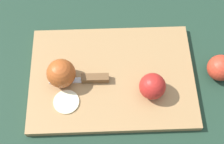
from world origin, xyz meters
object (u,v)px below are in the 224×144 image
object	(u,v)px
apple_whole	(220,68)
apple_half_left	(152,86)
apple_half_right	(61,73)
knife	(92,79)

from	to	relation	value
apple_whole	apple_half_left	bearing A→B (deg)	25.41
apple_half_right	apple_whole	world-z (taller)	apple_half_right
apple_half_left	apple_half_right	size ratio (longest dim) A/B	0.91
apple_half_right	knife	world-z (taller)	apple_half_right
apple_half_left	apple_whole	xyz separation A→B (m)	(-0.17, -0.08, -0.02)
apple_half_right	apple_whole	size ratio (longest dim) A/B	0.90
apple_half_left	knife	world-z (taller)	apple_half_left
apple_half_right	knife	distance (m)	0.08
apple_half_right	apple_whole	distance (m)	0.41
apple_half_left	apple_whole	distance (m)	0.19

